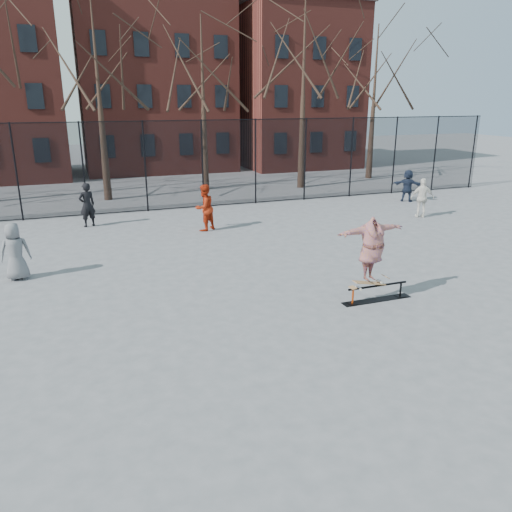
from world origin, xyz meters
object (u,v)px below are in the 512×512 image
object	(u,v)px
bystander_red	(204,208)
skate_rail	(377,294)
skater	(372,251)
bystander_white	(422,198)
bystander_black	(87,205)
bystander_navy	(408,186)
skateboard	(369,284)
bystander_grey	(15,252)

from	to	relation	value
bystander_red	skate_rail	bearing A→B (deg)	74.29
skate_rail	skater	bearing A→B (deg)	180.00
bystander_red	bystander_white	distance (m)	9.35
bystander_black	bystander_navy	distance (m)	15.03
bystander_red	bystander_white	bearing A→B (deg)	142.21
bystander_white	bystander_navy	size ratio (longest dim) A/B	1.07
skater	bystander_white	distance (m)	10.26
skateboard	bystander_white	xyz separation A→B (m)	(7.20, 7.29, 0.37)
bystander_grey	bystander_black	xyz separation A→B (m)	(2.14, 5.70, 0.06)
bystander_red	skater	bearing A→B (deg)	72.66
skateboard	skater	world-z (taller)	skater
skate_rail	skateboard	xyz separation A→B (m)	(-0.25, 0.00, 0.31)
skater	bystander_red	xyz separation A→B (m)	(-2.09, 8.33, -0.44)
bystander_grey	bystander_white	size ratio (longest dim) A/B	0.97
bystander_black	skate_rail	bearing A→B (deg)	101.02
bystander_grey	bystander_red	bearing A→B (deg)	-155.06
skater	bystander_grey	bearing A→B (deg)	142.67
bystander_grey	bystander_white	bearing A→B (deg)	-175.06
bystander_black	bystander_red	distance (m)	4.74
bystander_white	bystander_black	bearing A→B (deg)	9.75
bystander_navy	bystander_white	bearing A→B (deg)	107.68
bystander_navy	bystander_grey	bearing A→B (deg)	62.02
skateboard	bystander_white	distance (m)	10.26
skateboard	bystander_navy	size ratio (longest dim) A/B	0.59
bystander_grey	bystander_black	bearing A→B (deg)	-114.58
skateboard	bystander_navy	xyz separation A→B (m)	(8.75, 10.42, 0.31)
skateboard	skater	distance (m)	0.86
bystander_black	bystander_navy	world-z (taller)	bystander_black
skater	bystander_red	distance (m)	8.60
skateboard	bystander_black	world-z (taller)	bystander_black
bystander_red	bystander_grey	bearing A→B (deg)	-2.43
skate_rail	bystander_navy	xyz separation A→B (m)	(8.49, 10.42, 0.62)
skater	bystander_navy	world-z (taller)	skater
skater	bystander_navy	xyz separation A→B (m)	(8.75, 10.42, -0.55)
skate_rail	bystander_navy	size ratio (longest dim) A/B	1.21
bystander_grey	bystander_navy	xyz separation A→B (m)	(17.17, 5.59, -0.03)
bystander_red	bystander_white	xyz separation A→B (m)	(9.29, -1.04, -0.05)
bystander_red	bystander_white	world-z (taller)	bystander_red
skateboard	bystander_white	size ratio (longest dim) A/B	0.56
skate_rail	bystander_white	bearing A→B (deg)	46.39
bystander_black	skateboard	bearing A→B (deg)	100.01
bystander_grey	bystander_white	xyz separation A→B (m)	(15.63, 2.47, 0.02)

